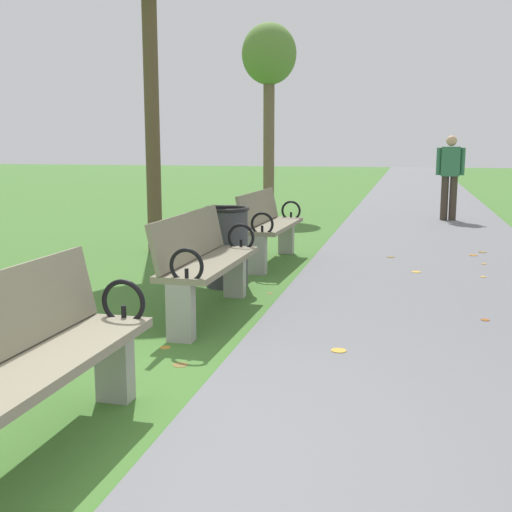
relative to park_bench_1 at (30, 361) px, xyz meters
name	(u,v)px	position (x,y,z in m)	size (l,w,h in m)	color
ground_plane	(120,485)	(0.50, -0.14, -0.49)	(80.00, 80.00, 0.00)	#42722D
paved_walkway	(419,192)	(1.99, 17.86, -0.48)	(2.98, 44.00, 0.02)	slate
park_bench_1	(30,361)	(0.00, 0.00, 0.00)	(0.49, 1.61, 0.90)	gray
park_bench_2	(205,261)	(0.00, 2.65, 0.00)	(0.49, 1.61, 0.90)	gray
park_bench_3	(269,225)	(0.00, 5.26, 0.00)	(0.53, 1.62, 0.90)	gray
tree_3	(269,62)	(-1.26, 11.04, 2.68)	(1.14, 1.14, 3.96)	brown
pedestrian_walking	(450,173)	(2.44, 10.42, 0.44)	(0.53, 0.22, 1.62)	#3D3328
trash_bin	(227,246)	(-0.15, 3.85, -0.06)	(0.48, 0.48, 0.84)	#38383D
scattered_leaves	(342,307)	(1.13, 3.19, -0.47)	(4.05, 10.24, 0.02)	#BC842D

